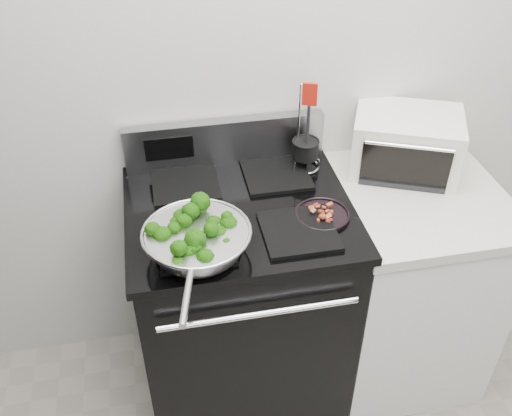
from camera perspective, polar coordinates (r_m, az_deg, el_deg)
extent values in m
cube|color=silver|center=(2.13, 4.73, 15.11)|extent=(4.00, 0.02, 2.70)
cube|color=black|center=(2.31, -1.48, -9.68)|extent=(0.76, 0.66, 0.92)
cube|color=black|center=(1.99, -1.69, -0.34)|extent=(0.79, 0.69, 0.03)
cube|color=#99999E|center=(2.18, -3.11, 6.66)|extent=(0.76, 0.05, 0.18)
cube|color=black|center=(1.83, -6.04, -3.61)|extent=(0.24, 0.24, 0.01)
cube|color=black|center=(1.88, 4.30, -2.31)|extent=(0.24, 0.24, 0.01)
cube|color=black|center=(2.10, -7.06, 2.37)|extent=(0.24, 0.24, 0.01)
cube|color=black|center=(2.14, 2.01, 3.40)|extent=(0.24, 0.24, 0.01)
cube|color=white|center=(2.50, 14.34, -7.47)|extent=(0.60, 0.66, 0.88)
cube|color=beige|center=(2.21, 16.14, 1.06)|extent=(0.62, 0.68, 0.04)
torus|color=silver|center=(1.76, -5.98, -2.39)|extent=(0.34, 0.34, 0.01)
cylinder|color=silver|center=(1.57, -6.94, -8.85)|extent=(0.06, 0.21, 0.02)
cylinder|color=black|center=(1.96, 6.64, -0.73)|extent=(0.19, 0.19, 0.01)
cylinder|color=black|center=(2.16, 4.96, 5.88)|extent=(0.10, 0.10, 0.07)
cylinder|color=black|center=(2.11, 5.07, 7.78)|extent=(0.02, 0.02, 0.21)
cube|color=red|center=(2.05, 5.30, 11.43)|extent=(0.05, 0.03, 0.09)
cube|color=white|center=(2.26, 14.75, 6.38)|extent=(0.48, 0.43, 0.23)
cube|color=black|center=(2.15, 16.27, 4.07)|extent=(0.29, 0.13, 0.16)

